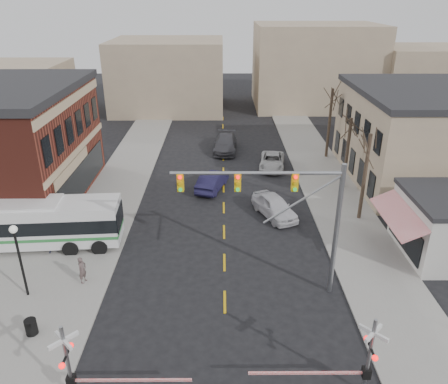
{
  "coord_description": "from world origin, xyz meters",
  "views": [
    {
      "loc": [
        -0.15,
        -17.98,
        16.0
      ],
      "look_at": [
        -0.01,
        9.43,
        3.5
      ],
      "focal_mm": 35.0,
      "sensor_mm": 36.0,
      "label": 1
    }
  ],
  "objects_px": {
    "rr_crossing_east": "(359,358)",
    "car_c": "(272,161)",
    "transit_bus": "(25,223)",
    "street_lamp": "(17,247)",
    "trash_bin": "(31,327)",
    "car_a": "(274,206)",
    "pedestrian_far": "(53,242)",
    "car_b": "(212,181)",
    "traffic_signal_mast": "(292,204)",
    "rr_crossing_west": "(79,365)",
    "pedestrian_near": "(82,270)",
    "car_d": "(225,144)"
  },
  "relations": [
    {
      "from": "trash_bin",
      "to": "transit_bus",
      "type": "bearing_deg",
      "value": 112.79
    },
    {
      "from": "transit_bus",
      "to": "car_a",
      "type": "height_order",
      "value": "transit_bus"
    },
    {
      "from": "rr_crossing_east",
      "to": "trash_bin",
      "type": "distance_m",
      "value": 15.99
    },
    {
      "from": "trash_bin",
      "to": "car_a",
      "type": "relative_size",
      "value": 0.18
    },
    {
      "from": "street_lamp",
      "to": "pedestrian_far",
      "type": "bearing_deg",
      "value": 90.56
    },
    {
      "from": "car_b",
      "to": "pedestrian_far",
      "type": "xyz_separation_m",
      "value": [
        -10.44,
        -10.6,
        0.07
      ]
    },
    {
      "from": "street_lamp",
      "to": "rr_crossing_east",
      "type": "bearing_deg",
      "value": -21.58
    },
    {
      "from": "trash_bin",
      "to": "car_a",
      "type": "height_order",
      "value": "car_a"
    },
    {
      "from": "pedestrian_near",
      "to": "street_lamp",
      "type": "bearing_deg",
      "value": 133.93
    },
    {
      "from": "pedestrian_far",
      "to": "car_b",
      "type": "bearing_deg",
      "value": 9.9
    },
    {
      "from": "street_lamp",
      "to": "transit_bus",
      "type": "bearing_deg",
      "value": 111.19
    },
    {
      "from": "car_a",
      "to": "car_c",
      "type": "height_order",
      "value": "car_a"
    },
    {
      "from": "rr_crossing_east",
      "to": "pedestrian_near",
      "type": "xyz_separation_m",
      "value": [
        -14.14,
        7.94,
        -1.0
      ]
    },
    {
      "from": "rr_crossing_west",
      "to": "street_lamp",
      "type": "height_order",
      "value": "street_lamp"
    },
    {
      "from": "trash_bin",
      "to": "rr_crossing_east",
      "type": "bearing_deg",
      "value": -12.86
    },
    {
      "from": "transit_bus",
      "to": "traffic_signal_mast",
      "type": "distance_m",
      "value": 18.23
    },
    {
      "from": "car_a",
      "to": "pedestrian_far",
      "type": "relative_size",
      "value": 3.24
    },
    {
      "from": "pedestrian_near",
      "to": "pedestrian_far",
      "type": "height_order",
      "value": "pedestrian_near"
    },
    {
      "from": "street_lamp",
      "to": "car_b",
      "type": "xyz_separation_m",
      "value": [
        10.4,
        15.16,
        -2.54
      ]
    },
    {
      "from": "car_c",
      "to": "pedestrian_far",
      "type": "bearing_deg",
      "value": -127.61
    },
    {
      "from": "car_d",
      "to": "pedestrian_far",
      "type": "relative_size",
      "value": 3.88
    },
    {
      "from": "street_lamp",
      "to": "car_d",
      "type": "xyz_separation_m",
      "value": [
        11.65,
        25.56,
        -2.49
      ]
    },
    {
      "from": "car_a",
      "to": "pedestrian_far",
      "type": "xyz_separation_m",
      "value": [
        -15.41,
        -5.4,
        0.04
      ]
    },
    {
      "from": "rr_crossing_east",
      "to": "car_c",
      "type": "height_order",
      "value": "rr_crossing_east"
    },
    {
      "from": "trash_bin",
      "to": "car_a",
      "type": "bearing_deg",
      "value": 43.55
    },
    {
      "from": "car_b",
      "to": "pedestrian_near",
      "type": "relative_size",
      "value": 2.87
    },
    {
      "from": "car_b",
      "to": "trash_bin",
      "type": "bearing_deg",
      "value": 81.34
    },
    {
      "from": "car_b",
      "to": "car_c",
      "type": "relative_size",
      "value": 0.96
    },
    {
      "from": "trash_bin",
      "to": "pedestrian_far",
      "type": "distance_m",
      "value": 7.92
    },
    {
      "from": "car_d",
      "to": "car_a",
      "type": "bearing_deg",
      "value": -73.11
    },
    {
      "from": "car_a",
      "to": "street_lamp",
      "type": "bearing_deg",
      "value": -170.08
    },
    {
      "from": "street_lamp",
      "to": "car_c",
      "type": "xyz_separation_m",
      "value": [
        16.28,
        20.36,
        -2.63
      ]
    },
    {
      "from": "car_a",
      "to": "car_b",
      "type": "distance_m",
      "value": 7.19
    },
    {
      "from": "transit_bus",
      "to": "car_c",
      "type": "height_order",
      "value": "transit_bus"
    },
    {
      "from": "transit_bus",
      "to": "car_c",
      "type": "bearing_deg",
      "value": 39.1
    },
    {
      "from": "trash_bin",
      "to": "car_c",
      "type": "xyz_separation_m",
      "value": [
        14.76,
        23.56,
        0.16
      ]
    },
    {
      "from": "pedestrian_near",
      "to": "pedestrian_far",
      "type": "bearing_deg",
      "value": 62.69
    },
    {
      "from": "rr_crossing_west",
      "to": "street_lamp",
      "type": "xyz_separation_m",
      "value": [
        -5.29,
        7.09,
        1.37
      ]
    },
    {
      "from": "car_c",
      "to": "car_d",
      "type": "distance_m",
      "value": 6.97
    },
    {
      "from": "car_b",
      "to": "street_lamp",
      "type": "bearing_deg",
      "value": 72.7
    },
    {
      "from": "traffic_signal_mast",
      "to": "car_c",
      "type": "xyz_separation_m",
      "value": [
        1.28,
        19.95,
        -4.99
      ]
    },
    {
      "from": "pedestrian_near",
      "to": "pedestrian_far",
      "type": "xyz_separation_m",
      "value": [
        -2.95,
        3.36,
        -0.09
      ]
    },
    {
      "from": "traffic_signal_mast",
      "to": "car_b",
      "type": "xyz_separation_m",
      "value": [
        -4.6,
        14.75,
        -4.89
      ]
    },
    {
      "from": "street_lamp",
      "to": "car_c",
      "type": "relative_size",
      "value": 0.89
    },
    {
      "from": "traffic_signal_mast",
      "to": "car_a",
      "type": "height_order",
      "value": "traffic_signal_mast"
    },
    {
      "from": "rr_crossing_east",
      "to": "car_a",
      "type": "relative_size",
      "value": 1.14
    },
    {
      "from": "transit_bus",
      "to": "street_lamp",
      "type": "bearing_deg",
      "value": -68.81
    },
    {
      "from": "traffic_signal_mast",
      "to": "rr_crossing_west",
      "type": "xyz_separation_m",
      "value": [
        -9.71,
        -7.5,
        -3.73
      ]
    },
    {
      "from": "transit_bus",
      "to": "traffic_signal_mast",
      "type": "relative_size",
      "value": 1.41
    },
    {
      "from": "car_c",
      "to": "trash_bin",
      "type": "bearing_deg",
      "value": -113.74
    }
  ]
}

